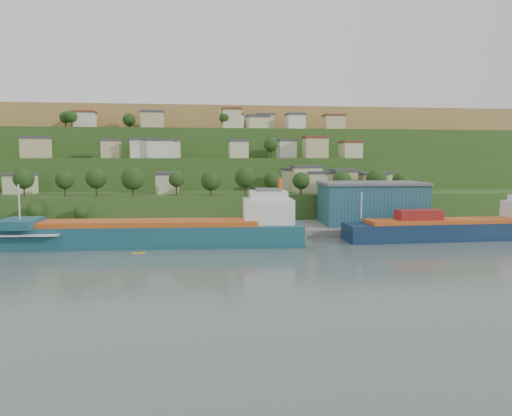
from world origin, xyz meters
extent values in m
plane|color=#475753|center=(0.00, 0.00, 0.00)|extent=(500.00, 500.00, 0.00)
cube|color=slate|center=(20.00, 28.00, 0.00)|extent=(220.00, 26.00, 4.00)
cube|color=#284719|center=(0.00, 56.00, 0.00)|extent=(260.00, 32.00, 20.00)
cube|color=#284719|center=(0.00, 86.00, 0.00)|extent=(280.00, 32.00, 44.00)
cube|color=#284719|center=(0.00, 116.00, 0.00)|extent=(300.00, 32.00, 70.00)
cube|color=olive|center=(0.00, 190.00, 0.00)|extent=(360.00, 120.00, 96.00)
cube|color=beige|center=(-60.85, 59.38, 13.07)|extent=(9.25, 7.55, 6.14)
cube|color=#3F3F44|center=(-60.85, 59.38, 16.59)|extent=(9.85, 8.15, 0.90)
cube|color=beige|center=(-11.68, 54.42, 13.23)|extent=(7.51, 8.46, 6.47)
cube|color=#3F3F44|center=(-11.68, 54.42, 16.92)|extent=(8.11, 9.06, 0.90)
cube|color=beige|center=(34.02, 60.51, 13.79)|extent=(8.38, 8.51, 7.57)
cube|color=#3F3F44|center=(34.02, 60.51, 18.02)|extent=(8.98, 9.11, 0.90)
cube|color=beige|center=(36.80, 54.81, 14.32)|extent=(9.56, 8.34, 8.64)
cube|color=#3F3F44|center=(36.80, 54.81, 19.09)|extent=(10.16, 8.94, 0.90)
cube|color=beige|center=(41.34, 54.35, 13.30)|extent=(8.93, 8.75, 6.59)
cube|color=#3F3F44|center=(41.34, 54.35, 17.04)|extent=(9.53, 9.35, 0.90)
cube|color=tan|center=(49.82, 52.73, 13.63)|extent=(7.81, 8.77, 7.26)
cube|color=#3F3F44|center=(49.82, 52.73, 17.71)|extent=(8.41, 9.37, 0.90)
cube|color=tan|center=(60.25, 52.79, 13.04)|extent=(8.37, 8.82, 6.09)
cube|color=#3F3F44|center=(60.25, 52.79, 16.54)|extent=(8.97, 9.42, 0.90)
cube|color=beige|center=(64.63, 56.68, 13.10)|extent=(7.38, 7.14, 6.19)
cube|color=#3F3F44|center=(64.63, 56.68, 16.64)|extent=(7.98, 7.74, 0.90)
cube|color=tan|center=(-61.41, 80.26, 25.63)|extent=(9.28, 8.46, 7.26)
cube|color=#3F3F44|center=(-61.41, 80.26, 29.71)|extent=(9.88, 9.06, 0.90)
cube|color=tan|center=(-34.94, 87.70, 25.35)|extent=(7.03, 7.40, 6.70)
cube|color=#3F3F44|center=(-34.94, 87.70, 29.15)|extent=(7.63, 8.00, 0.90)
cube|color=silver|center=(-22.00, 83.32, 25.45)|extent=(9.51, 8.13, 6.90)
cube|color=#3F3F44|center=(-22.00, 83.32, 29.35)|extent=(10.11, 8.73, 0.90)
cube|color=silver|center=(-15.30, 81.04, 25.32)|extent=(9.95, 7.08, 6.65)
cube|color=#3F3F44|center=(-15.30, 81.04, 29.10)|extent=(10.55, 7.68, 0.90)
cube|color=beige|center=(-11.46, 84.60, 25.29)|extent=(7.59, 7.95, 6.58)
cube|color=#3F3F44|center=(-11.46, 84.60, 29.03)|extent=(8.19, 8.55, 0.90)
cube|color=beige|center=(15.24, 80.31, 25.26)|extent=(7.31, 7.34, 6.51)
cube|color=#3F3F44|center=(15.24, 80.31, 28.96)|extent=(7.91, 7.94, 0.90)
cube|color=silver|center=(36.58, 89.98, 25.48)|extent=(7.22, 7.96, 6.97)
cube|color=#3F3F44|center=(36.58, 89.98, 29.42)|extent=(7.82, 8.56, 0.90)
cube|color=tan|center=(47.33, 83.42, 26.03)|extent=(9.19, 7.51, 8.06)
cube|color=brown|center=(47.33, 83.42, 30.51)|extent=(9.79, 8.11, 0.90)
cube|color=beige|center=(62.03, 82.34, 25.09)|extent=(7.56, 8.97, 6.18)
cube|color=brown|center=(62.03, 82.34, 28.63)|extent=(8.16, 9.57, 0.90)
cube|color=silver|center=(-51.22, 121.14, 38.71)|extent=(8.91, 8.38, 7.43)
cube|color=brown|center=(-51.22, 121.14, 42.88)|extent=(9.51, 8.98, 0.90)
cube|color=tan|center=(-20.25, 111.32, 38.55)|extent=(9.87, 7.07, 7.10)
cube|color=#3F3F44|center=(-20.25, 111.32, 42.55)|extent=(10.47, 7.67, 0.90)
cube|color=beige|center=(15.11, 111.04, 39.35)|extent=(8.12, 8.37, 8.69)
cube|color=brown|center=(15.11, 111.04, 44.14)|extent=(8.72, 8.97, 0.90)
cube|color=silver|center=(16.73, 112.24, 38.12)|extent=(7.19, 8.80, 6.23)
cube|color=#3F3F44|center=(16.73, 112.24, 41.68)|extent=(7.79, 9.40, 0.90)
cube|color=silver|center=(27.72, 120.99, 38.29)|extent=(8.91, 7.47, 6.59)
cube|color=#3F3F44|center=(27.72, 120.99, 42.04)|extent=(9.51, 8.07, 0.90)
cube|color=beige|center=(28.68, 119.10, 38.05)|extent=(9.70, 7.10, 6.10)
cube|color=#3F3F44|center=(28.68, 119.10, 41.55)|extent=(10.30, 7.70, 0.90)
cube|color=beige|center=(32.13, 121.96, 38.63)|extent=(7.77, 8.64, 7.27)
cube|color=#3F3F44|center=(32.13, 121.96, 42.72)|extent=(8.37, 9.24, 0.90)
cube|color=silver|center=(45.40, 114.55, 38.46)|extent=(8.05, 8.74, 6.92)
cube|color=#3F3F44|center=(45.40, 114.55, 42.37)|extent=(8.65, 9.34, 0.90)
cube|color=tan|center=(64.78, 116.69, 38.44)|extent=(9.40, 7.89, 6.88)
cube|color=brown|center=(64.78, 116.69, 42.33)|extent=(10.00, 8.49, 0.90)
cylinder|color=#382619|center=(-55.03, 44.17, 11.98)|extent=(0.50, 0.50, 3.97)
sphere|color=black|center=(-55.03, 44.17, 15.70)|extent=(6.32, 6.32, 6.32)
cylinder|color=#382619|center=(-43.31, 45.83, 11.78)|extent=(0.50, 0.50, 3.55)
sphere|color=black|center=(-43.31, 45.83, 15.10)|extent=(5.64, 5.64, 5.64)
cylinder|color=#382619|center=(-33.47, 44.69, 11.96)|extent=(0.50, 0.50, 3.92)
sphere|color=black|center=(-33.47, 44.69, 15.70)|extent=(6.47, 6.47, 6.47)
cylinder|color=#382619|center=(-21.97, 43.08, 11.79)|extent=(0.50, 0.50, 3.58)
sphere|color=black|center=(-21.97, 43.08, 15.54)|extent=(7.11, 7.11, 7.11)
cylinder|color=#382619|center=(-8.39, 43.67, 11.94)|extent=(0.50, 0.50, 3.89)
sphere|color=black|center=(-8.39, 43.67, 15.24)|extent=(4.92, 4.92, 4.92)
cylinder|color=#382619|center=(2.55, 43.36, 11.49)|extent=(0.50, 0.50, 2.98)
sphere|color=black|center=(2.55, 43.36, 14.70)|extent=(6.25, 6.25, 6.25)
cylinder|color=#382619|center=(13.61, 42.12, 11.99)|extent=(0.50, 0.50, 3.97)
sphere|color=black|center=(13.61, 42.12, 15.81)|extent=(6.68, 6.68, 6.68)
cylinder|color=#382619|center=(23.08, 44.93, 11.56)|extent=(0.50, 0.50, 3.12)
sphere|color=black|center=(23.08, 44.93, 14.68)|extent=(5.68, 5.68, 5.68)
cylinder|color=#382619|center=(32.27, 42.95, 11.52)|extent=(0.50, 0.50, 3.03)
sphere|color=black|center=(32.27, 42.95, 14.58)|extent=(5.64, 5.64, 5.64)
cylinder|color=#382619|center=(46.43, 43.49, 11.38)|extent=(0.50, 0.50, 2.76)
sphere|color=black|center=(46.43, 43.49, 14.51)|extent=(6.39, 6.39, 6.39)
cylinder|color=#382619|center=(57.98, 42.54, 11.52)|extent=(0.50, 0.50, 3.05)
sphere|color=black|center=(57.98, 42.54, 14.94)|extent=(6.87, 6.87, 6.87)
cylinder|color=#382619|center=(67.44, 45.08, 11.57)|extent=(0.50, 0.50, 3.15)
sphere|color=black|center=(67.44, 45.08, 14.55)|extent=(5.12, 5.12, 5.12)
cylinder|color=#382619|center=(-57.91, 113.04, 36.69)|extent=(0.50, 0.50, 3.37)
sphere|color=black|center=(-57.91, 113.04, 39.82)|extent=(5.25, 5.25, 5.25)
cylinder|color=#382619|center=(-20.68, 122.75, 36.84)|extent=(0.50, 0.50, 3.67)
sphere|color=black|center=(-20.68, 122.75, 40.29)|extent=(5.88, 5.88, 5.88)
cylinder|color=#382619|center=(11.82, 108.53, 36.79)|extent=(0.50, 0.50, 3.57)
sphere|color=black|center=(11.82, 108.53, 39.91)|extent=(4.86, 4.86, 4.86)
cylinder|color=#382619|center=(-54.53, 108.89, 36.73)|extent=(0.50, 0.50, 3.46)
sphere|color=black|center=(-54.53, 108.89, 39.86)|extent=(5.12, 5.12, 5.12)
cylinder|color=#382619|center=(29.04, 84.93, 23.94)|extent=(0.50, 0.50, 3.88)
sphere|color=black|center=(29.04, 84.93, 27.48)|extent=(5.82, 5.82, 5.82)
cylinder|color=#382619|center=(-31.78, 123.38, 36.55)|extent=(0.50, 0.50, 3.10)
sphere|color=black|center=(-31.78, 123.38, 39.75)|extent=(6.00, 6.00, 6.00)
cylinder|color=#382619|center=(15.98, 112.94, 36.54)|extent=(0.50, 0.50, 3.08)
sphere|color=black|center=(15.98, 112.94, 39.58)|extent=(5.45, 5.45, 5.45)
cube|color=#153D50|center=(-12.59, 8.51, 1.58)|extent=(74.19, 16.45, 7.36)
cube|color=#BF4F19|center=(-14.69, 8.51, 5.89)|extent=(55.17, 13.09, 1.26)
cube|color=#153D50|center=(-45.17, 8.51, 6.31)|extent=(9.16, 12.10, 2.10)
cube|color=silver|center=(15.80, 8.51, 8.41)|extent=(13.29, 11.33, 6.31)
cube|color=silver|center=(15.80, 8.51, 12.61)|extent=(10.00, 9.02, 2.10)
cube|color=#595B5E|center=(15.80, 8.51, 13.98)|extent=(6.71, 6.71, 0.63)
cylinder|color=#BF4F19|center=(18.95, 8.51, 15.24)|extent=(1.34, 1.34, 3.15)
cylinder|color=silver|center=(-45.17, 8.51, 11.56)|extent=(0.40, 0.40, 8.41)
cube|color=silver|center=(-42.02, 8.51, 3.99)|extent=(15.48, 12.84, 0.26)
cube|color=#0D1D39|center=(66.79, 8.15, 1.30)|extent=(60.18, 10.74, 6.61)
cube|color=#BF4F19|center=(64.79, 8.15, 5.11)|extent=(44.14, 8.74, 1.00)
cylinder|color=silver|center=(40.76, 8.15, 9.51)|extent=(0.32, 0.32, 7.01)
cube|color=maroon|center=(56.78, 8.15, 6.91)|extent=(12.07, 5.15, 2.60)
cube|color=navy|center=(50.97, 28.03, 8.00)|extent=(31.15, 19.99, 12.00)
cube|color=#595B5E|center=(50.97, 28.03, 14.40)|extent=(32.21, 21.05, 0.80)
cube|color=silver|center=(-52.20, 22.73, 2.65)|extent=(6.74, 4.63, 2.91)
cube|color=silver|center=(-43.20, 17.43, 1.60)|extent=(4.16, 2.18, 0.79)
cube|color=orange|center=(0.36, 3.08, 0.12)|extent=(3.25, 0.93, 0.24)
sphere|color=#3F3F44|center=(0.36, 3.08, 0.52)|extent=(0.56, 0.56, 0.56)
cube|color=gold|center=(-16.23, -0.96, 0.11)|extent=(3.05, 0.64, 0.23)
sphere|color=#3F3F44|center=(-16.23, -0.96, 0.49)|extent=(0.53, 0.53, 0.53)
camera|label=1|loc=(-4.27, -118.03, 22.17)|focal=35.00mm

